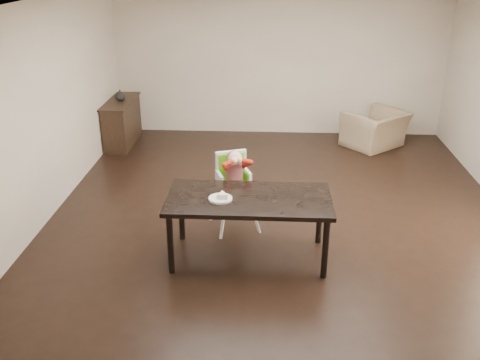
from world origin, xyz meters
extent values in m
plane|color=black|center=(0.00, 0.00, 0.00)|extent=(7.00, 7.00, 0.00)
cube|color=#BCAF9C|center=(0.00, 3.50, 1.35)|extent=(6.00, 0.02, 2.70)
cube|color=#BCAF9C|center=(0.00, -3.50, 1.35)|extent=(6.00, 0.02, 2.70)
cube|color=#BCAF9C|center=(-3.00, 0.00, 1.35)|extent=(0.02, 7.00, 2.70)
cube|color=white|center=(0.00, 0.00, 2.70)|extent=(6.00, 7.00, 0.02)
cube|color=black|center=(-0.37, -1.03, 0.72)|extent=(1.80, 0.90, 0.05)
cylinder|color=black|center=(-1.19, -1.40, 0.35)|extent=(0.07, 0.07, 0.70)
cylinder|color=black|center=(0.45, -1.40, 0.35)|extent=(0.07, 0.07, 0.70)
cylinder|color=black|center=(-1.19, -0.66, 0.35)|extent=(0.07, 0.07, 0.70)
cylinder|color=black|center=(0.45, -0.66, 0.35)|extent=(0.07, 0.07, 0.70)
cylinder|color=white|center=(-0.69, -0.57, 0.27)|extent=(0.05, 0.05, 0.54)
cylinder|color=white|center=(-0.33, -0.43, 0.27)|extent=(0.05, 0.05, 0.54)
cylinder|color=white|center=(-0.82, -0.20, 0.27)|extent=(0.05, 0.05, 0.54)
cylinder|color=white|center=(-0.46, -0.07, 0.27)|extent=(0.05, 0.05, 0.54)
cube|color=white|center=(-0.57, -0.32, 0.54)|extent=(0.48, 0.46, 0.05)
cube|color=#6AD61B|center=(-0.57, -0.32, 0.58)|extent=(0.39, 0.38, 0.03)
cube|color=white|center=(-0.63, -0.18, 0.76)|extent=(0.38, 0.18, 0.41)
cube|color=#6AD61B|center=(-0.62, -0.21, 0.75)|extent=(0.32, 0.13, 0.37)
cube|color=black|center=(-0.65, -0.30, 0.75)|extent=(0.09, 0.17, 0.02)
cube|color=black|center=(-0.53, -0.25, 0.75)|extent=(0.09, 0.17, 0.02)
cylinder|color=maroon|center=(-0.57, -0.32, 0.72)|extent=(0.28, 0.28, 0.26)
sphere|color=beige|center=(-0.57, -0.34, 0.93)|extent=(0.22, 0.22, 0.17)
ellipsoid|color=brown|center=(-0.58, -0.31, 0.95)|extent=(0.22, 0.22, 0.13)
sphere|color=beige|center=(-0.57, -0.44, 0.94)|extent=(0.10, 0.10, 0.08)
sphere|color=beige|center=(-0.50, -0.41, 0.94)|extent=(0.10, 0.10, 0.08)
cylinder|color=white|center=(-0.67, -1.11, 0.76)|extent=(0.33, 0.33, 0.02)
torus|color=white|center=(-0.67, -1.11, 0.77)|extent=(0.33, 0.33, 0.01)
imported|color=#9C8363|center=(1.70, 2.80, 0.43)|extent=(1.15, 1.11, 0.85)
cube|color=black|center=(-2.78, 2.70, 0.38)|extent=(0.40, 1.20, 0.76)
cube|color=black|center=(-2.78, 2.70, 0.78)|extent=(0.44, 1.26, 0.03)
imported|color=#99999E|center=(-2.78, 2.74, 0.88)|extent=(0.21, 0.22, 0.17)
camera|label=1|loc=(-0.17, -6.29, 3.25)|focal=40.00mm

